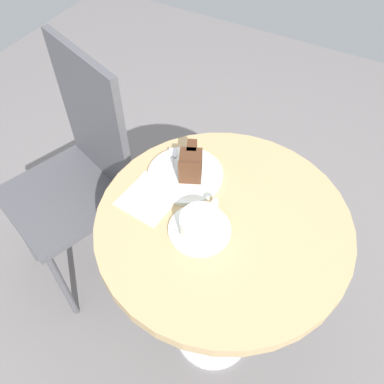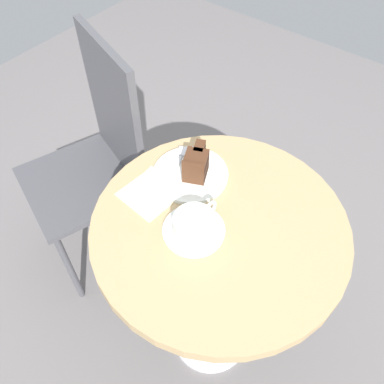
{
  "view_description": "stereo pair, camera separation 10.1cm",
  "coord_description": "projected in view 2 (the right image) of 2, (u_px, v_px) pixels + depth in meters",
  "views": [
    {
      "loc": [
        -0.55,
        -0.22,
        1.56
      ],
      "look_at": [
        0.01,
        0.1,
        0.78
      ],
      "focal_mm": 38.0,
      "sensor_mm": 36.0,
      "label": 1
    },
    {
      "loc": [
        -0.5,
        -0.3,
        1.56
      ],
      "look_at": [
        0.01,
        0.1,
        0.78
      ],
      "focal_mm": 38.0,
      "sensor_mm": 36.0,
      "label": 2
    }
  ],
  "objects": [
    {
      "name": "ground_plane",
      "position": [
        210.0,
        335.0,
        1.57
      ],
      "size": [
        4.4,
        4.4,
        0.01
      ],
      "primitive_type": "cube",
      "color": "slate",
      "rests_on": "ground"
    },
    {
      "name": "cafe_table",
      "position": [
        217.0,
        253.0,
        1.1
      ],
      "size": [
        0.64,
        0.64,
        0.74
      ],
      "color": "tan",
      "rests_on": "ground"
    },
    {
      "name": "saucer",
      "position": [
        194.0,
        230.0,
        0.98
      ],
      "size": [
        0.15,
        0.15,
        0.01
      ],
      "color": "silver",
      "rests_on": "cafe_table"
    },
    {
      "name": "coffee_cup",
      "position": [
        195.0,
        225.0,
        0.95
      ],
      "size": [
        0.14,
        0.1,
        0.06
      ],
      "color": "silver",
      "rests_on": "saucer"
    },
    {
      "name": "teaspoon",
      "position": [
        177.0,
        235.0,
        0.96
      ],
      "size": [
        0.02,
        0.09,
        0.0
      ],
      "rotation": [
        0.0,
        0.0,
        1.58
      ],
      "color": "silver",
      "rests_on": "saucer"
    },
    {
      "name": "cake_plate",
      "position": [
        190.0,
        174.0,
        1.1
      ],
      "size": [
        0.2,
        0.2,
        0.01
      ],
      "color": "silver",
      "rests_on": "cafe_table"
    },
    {
      "name": "cake_slice",
      "position": [
        196.0,
        164.0,
        1.06
      ],
      "size": [
        0.11,
        0.08,
        0.07
      ],
      "rotation": [
        0.0,
        0.0,
        0.43
      ],
      "color": "black",
      "rests_on": "cake_plate"
    },
    {
      "name": "fork",
      "position": [
        179.0,
        161.0,
        1.12
      ],
      "size": [
        0.14,
        0.08,
        0.0
      ],
      "rotation": [
        0.0,
        0.0,
        0.47
      ],
      "color": "silver",
      "rests_on": "cake_plate"
    },
    {
      "name": "napkin",
      "position": [
        152.0,
        192.0,
        1.06
      ],
      "size": [
        0.15,
        0.15,
        0.0
      ],
      "rotation": [
        0.0,
        0.0,
        6.19
      ],
      "color": "beige",
      "rests_on": "cafe_table"
    },
    {
      "name": "cafe_chair",
      "position": [
        98.0,
        152.0,
        1.42
      ],
      "size": [
        0.48,
        0.48,
        0.95
      ],
      "rotation": [
        0.0,
        0.0,
        4.37
      ],
      "color": "#4C4C51",
      "rests_on": "ground"
    }
  ]
}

